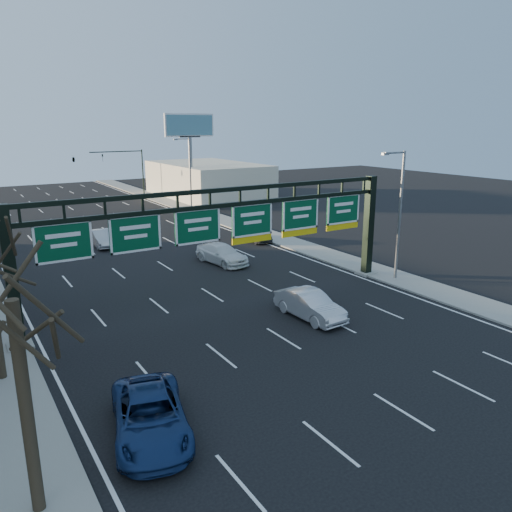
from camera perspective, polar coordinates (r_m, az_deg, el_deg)
ground at (r=24.77m, az=5.84°, el=-10.96°), size 160.00×160.00×0.00m
sidewalk_right at (r=47.21m, az=3.20°, el=1.81°), size 3.00×120.00×0.12m
lane_markings at (r=41.36m, az=-11.43°, el=-0.46°), size 21.60×120.00×0.01m
sign_gantry at (r=29.70m, az=-3.20°, el=2.96°), size 24.60×1.20×7.20m
building_right_distant at (r=75.92m, az=-5.56°, el=8.64°), size 12.00×20.00×5.00m
tree_near at (r=13.87m, az=-26.65°, el=-0.51°), size 3.60×3.60×8.86m
streetlight_near at (r=35.73m, az=16.02°, el=5.19°), size 2.15×0.22×9.00m
streetlight_far at (r=63.45m, az=-7.64°, el=9.68°), size 2.15×0.22×9.00m
billboard_right at (r=68.79m, az=-7.58°, el=13.41°), size 7.00×0.50×12.00m
traffic_signal_mast at (r=75.21m, az=-17.33°, el=10.27°), size 10.16×0.54×7.00m
car_blue_suv at (r=18.93m, az=-12.01°, el=-17.45°), size 3.83×5.92×1.52m
car_silver_sedan at (r=28.66m, az=6.16°, el=-5.58°), size 1.85×4.82×1.57m
car_white_wagon at (r=39.61m, az=-3.93°, el=0.25°), size 2.87×5.45×1.51m
car_grey_far at (r=46.97m, az=-0.18°, el=2.58°), size 1.83×4.25×1.43m
car_silver_distant at (r=47.08m, az=-17.22°, el=1.95°), size 1.64×4.49×1.47m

